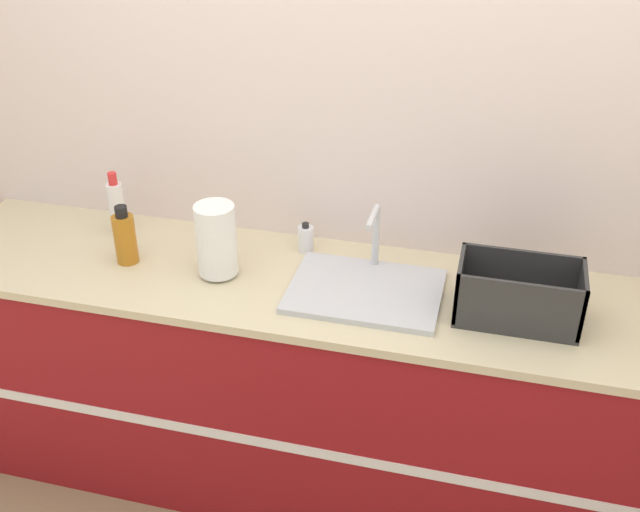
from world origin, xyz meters
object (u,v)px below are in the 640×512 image
dish_rack (518,298)px  bottle_white_spray (117,208)px  soap_dispenser (306,239)px  bottle_amber (125,238)px  paper_towel_roll (216,240)px  sink (366,288)px

dish_rack → bottle_white_spray: bottle_white_spray is taller
soap_dispenser → bottle_amber: bearing=-158.9°
paper_towel_roll → bottle_white_spray: 0.48m
sink → soap_dispenser: sink is taller
paper_towel_roll → soap_dispenser: 0.34m
paper_towel_roll → bottle_white_spray: bearing=159.4°
dish_rack → soap_dispenser: bearing=162.1°
dish_rack → soap_dispenser: (-0.73, 0.23, -0.02)m
paper_towel_roll → soap_dispenser: bearing=42.6°
dish_rack → bottle_amber: (-1.30, 0.01, 0.02)m
bottle_white_spray → paper_towel_roll: bearing=-20.6°
dish_rack → bottle_amber: 1.30m
bottle_white_spray → bottle_amber: bottle_white_spray is taller
paper_towel_roll → soap_dispenser: (0.24, 0.22, -0.08)m
sink → paper_towel_roll: bearing=-178.7°
paper_towel_roll → bottle_amber: 0.33m
paper_towel_roll → dish_rack: size_ratio=0.69×
paper_towel_roll → soap_dispenser: size_ratio=2.32×
sink → soap_dispenser: bearing=140.8°
sink → bottle_amber: size_ratio=2.30×
bottle_amber → soap_dispenser: bottle_amber is taller
paper_towel_roll → bottle_white_spray: paper_towel_roll is taller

